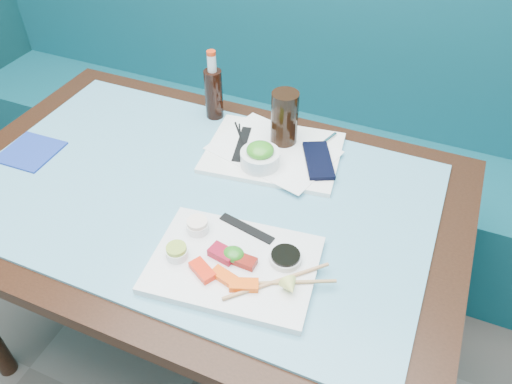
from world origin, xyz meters
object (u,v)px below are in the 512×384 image
at_px(serving_tray, 273,152).
at_px(cola_bottle_body, 214,94).
at_px(cola_glass, 284,118).
at_px(blue_napkin, 31,152).
at_px(sashimi_plate, 234,265).
at_px(dining_table, 199,216).
at_px(seaweed_bowl, 260,159).
at_px(booth_bench, 296,138).

height_order(serving_tray, cola_bottle_body, cola_bottle_body).
distance_m(cola_glass, blue_napkin, 0.74).
relative_size(sashimi_plate, serving_tray, 0.98).
relative_size(cola_glass, cola_bottle_body, 1.02).
bearing_deg(sashimi_plate, dining_table, 128.88).
distance_m(sashimi_plate, seaweed_bowl, 0.36).
relative_size(dining_table, seaweed_bowl, 12.75).
xyz_separation_m(serving_tray, cola_bottle_body, (-0.25, 0.11, 0.07)).
relative_size(dining_table, serving_tray, 3.71).
xyz_separation_m(serving_tray, cola_glass, (0.01, 0.05, 0.09)).
bearing_deg(sashimi_plate, booth_bench, 94.08).
xyz_separation_m(sashimi_plate, cola_bottle_body, (-0.32, 0.54, 0.07)).
relative_size(dining_table, cola_glass, 8.73).
bearing_deg(dining_table, booth_bench, 90.00).
xyz_separation_m(booth_bench, sashimi_plate, (0.20, -1.03, 0.39)).
distance_m(booth_bench, blue_napkin, 1.10).
distance_m(serving_tray, cola_glass, 0.10).
distance_m(serving_tray, seaweed_bowl, 0.08).
height_order(booth_bench, dining_table, booth_bench).
relative_size(cola_glass, blue_napkin, 1.06).
distance_m(serving_tray, blue_napkin, 0.71).
xyz_separation_m(dining_table, sashimi_plate, (0.20, -0.20, 0.10)).
height_order(serving_tray, seaweed_bowl, seaweed_bowl).
height_order(booth_bench, cola_glass, booth_bench).
distance_m(booth_bench, serving_tray, 0.74).
relative_size(dining_table, cola_bottle_body, 8.88).
relative_size(seaweed_bowl, blue_napkin, 0.73).
bearing_deg(cola_glass, cola_bottle_body, 166.98).
relative_size(booth_bench, blue_napkin, 19.84).
height_order(sashimi_plate, cola_glass, cola_glass).
bearing_deg(blue_napkin, booth_bench, 59.22).
xyz_separation_m(cola_glass, blue_napkin, (-0.66, -0.32, -0.09)).
bearing_deg(cola_bottle_body, serving_tray, -24.93).
height_order(cola_glass, cola_bottle_body, cola_glass).
distance_m(booth_bench, cola_glass, 0.75).
xyz_separation_m(cola_bottle_body, blue_napkin, (-0.41, -0.38, -0.08)).
xyz_separation_m(seaweed_bowl, cola_bottle_body, (-0.24, 0.19, 0.04)).
distance_m(dining_table, blue_napkin, 0.53).
distance_m(seaweed_bowl, cola_glass, 0.14).
distance_m(seaweed_bowl, blue_napkin, 0.67).
xyz_separation_m(booth_bench, dining_table, (0.00, -0.84, 0.29)).
bearing_deg(serving_tray, dining_table, -126.77).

